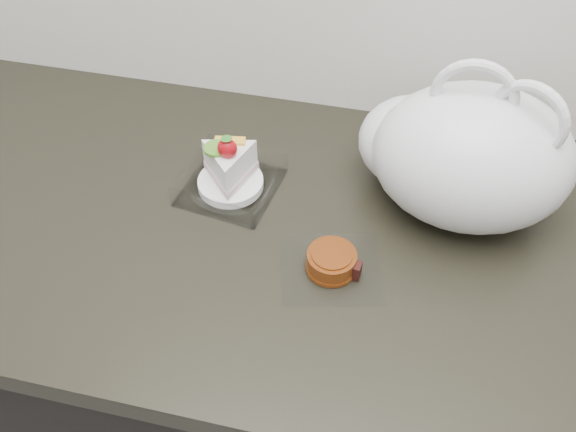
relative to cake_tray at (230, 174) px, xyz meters
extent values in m
cube|color=black|center=(0.20, -0.06, -0.50)|extent=(2.00, 0.60, 0.86)
cube|color=black|center=(0.20, -0.06, -0.05)|extent=(2.04, 0.64, 0.04)
cube|color=white|center=(0.00, 0.00, -0.03)|extent=(0.16, 0.16, 0.00)
cylinder|color=white|center=(0.00, 0.00, -0.02)|extent=(0.10, 0.10, 0.01)
ellipsoid|color=red|center=(0.00, -0.01, 0.06)|extent=(0.03, 0.03, 0.03)
cone|color=#2D7223|center=(0.00, -0.01, 0.08)|extent=(0.02, 0.02, 0.01)
cylinder|color=#569B2D|center=(-0.02, 0.00, 0.05)|extent=(0.04, 0.04, 0.00)
cube|color=gold|center=(0.00, 0.02, 0.05)|extent=(0.05, 0.02, 0.00)
cube|color=white|center=(0.18, -0.12, -0.03)|extent=(0.17, 0.16, 0.00)
cylinder|color=#77360E|center=(0.18, -0.12, -0.01)|extent=(0.09, 0.09, 0.03)
cylinder|color=#77360E|center=(0.18, -0.12, -0.03)|extent=(0.10, 0.10, 0.01)
cylinder|color=#77360E|center=(0.18, -0.12, 0.00)|extent=(0.08, 0.08, 0.00)
cube|color=black|center=(0.22, -0.13, -0.02)|extent=(0.02, 0.02, 0.03)
ellipsoid|color=white|center=(0.35, 0.03, 0.08)|extent=(0.34, 0.29, 0.21)
ellipsoid|color=white|center=(0.27, 0.08, 0.05)|extent=(0.20, 0.19, 0.14)
torus|color=white|center=(0.34, 0.04, 0.17)|extent=(0.12, 0.03, 0.12)
torus|color=white|center=(0.41, 0.02, 0.17)|extent=(0.10, 0.06, 0.11)
camera|label=1|loc=(0.25, -0.69, 0.69)|focal=40.00mm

